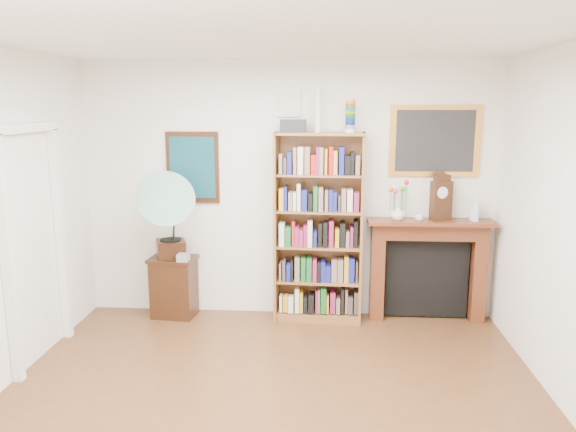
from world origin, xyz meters
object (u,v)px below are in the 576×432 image
object	(u,v)px
teacup	(419,217)
bottle_right	(473,211)
gramophone	(165,210)
cd_stack	(183,257)
fireplace	(428,261)
side_cabinet	(174,287)
mantel_clock	(441,198)
bookshelf	(319,217)
bottle_left	(476,210)
flower_vase	(398,213)

from	to	relation	value
teacup	bottle_right	bearing A→B (deg)	6.99
gramophone	cd_stack	distance (m)	0.54
teacup	gramophone	bearing A→B (deg)	-177.11
fireplace	bottle_right	distance (m)	0.72
side_cabinet	mantel_clock	world-z (taller)	mantel_clock
bookshelf	cd_stack	xyz separation A→B (m)	(-1.45, -0.15, -0.43)
bookshelf	gramophone	distance (m)	1.64
mantel_clock	bottle_left	xyz separation A→B (m)	(0.36, -0.04, -0.11)
bookshelf	side_cabinet	size ratio (longest dim) A/B	3.48
side_cabinet	teacup	size ratio (longest dim) A/B	7.22
gramophone	bottle_left	distance (m)	3.27
bookshelf	cd_stack	world-z (taller)	bookshelf
cd_stack	mantel_clock	distance (m)	2.81
fireplace	flower_vase	world-z (taller)	flower_vase
mantel_clock	bottle_left	distance (m)	0.38
teacup	bottle_right	world-z (taller)	bottle_right
mantel_clock	teacup	distance (m)	0.30
cd_stack	bottle_right	bearing A→B (deg)	3.94
bookshelf	cd_stack	bearing A→B (deg)	-170.89
flower_vase	mantel_clock	bearing A→B (deg)	3.00
gramophone	flower_vase	world-z (taller)	gramophone
mantel_clock	side_cabinet	bearing A→B (deg)	160.78
mantel_clock	flower_vase	world-z (taller)	mantel_clock
gramophone	bottle_left	size ratio (longest dim) A/B	4.10
mantel_clock	teacup	bearing A→B (deg)	171.86
bookshelf	flower_vase	bearing A→B (deg)	4.42
mantel_clock	fireplace	bearing A→B (deg)	133.10
bookshelf	mantel_clock	world-z (taller)	bookshelf
teacup	bottle_right	distance (m)	0.58
side_cabinet	teacup	bearing A→B (deg)	5.78
bottle_left	gramophone	bearing A→B (deg)	-177.42
fireplace	flower_vase	distance (m)	0.65
mantel_clock	bottle_right	xyz separation A→B (m)	(0.34, 0.02, -0.13)
cd_stack	bottle_right	size ratio (longest dim) A/B	0.60
gramophone	mantel_clock	distance (m)	2.92
bookshelf	fireplace	bearing A→B (deg)	7.57
fireplace	teacup	bearing A→B (deg)	-142.54
flower_vase	teacup	distance (m)	0.23
cd_stack	bottle_right	xyz separation A→B (m)	(3.08, 0.21, 0.51)
gramophone	cd_stack	bearing A→B (deg)	-23.09
flower_vase	side_cabinet	bearing A→B (deg)	-179.32
gramophone	bottle_right	size ratio (longest dim) A/B	4.92
bottle_left	teacup	bearing A→B (deg)	-178.87
bookshelf	teacup	distance (m)	1.06
bottle_left	mantel_clock	bearing A→B (deg)	174.18
gramophone	flower_vase	xyz separation A→B (m)	(2.46, 0.16, -0.03)
gramophone	flower_vase	bearing A→B (deg)	-17.32
flower_vase	bottle_left	world-z (taller)	bottle_left
bookshelf	teacup	bearing A→B (deg)	2.83
fireplace	mantel_clock	bearing A→B (deg)	-26.62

